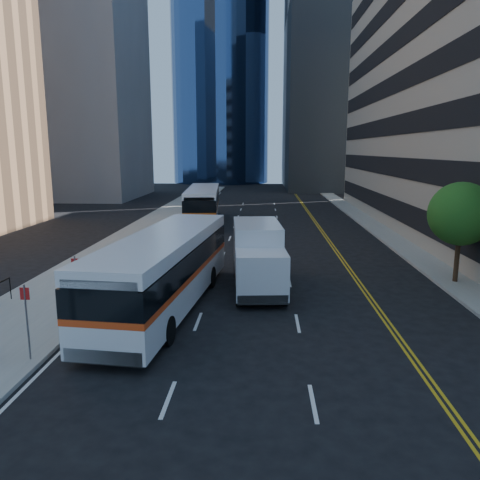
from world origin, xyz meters
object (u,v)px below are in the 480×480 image
at_px(street_tree, 461,214).
at_px(bus_front, 165,268).
at_px(box_truck, 258,256).
at_px(bus_rear, 203,204).

bearing_deg(street_tree, bus_front, -162.58).
xyz_separation_m(street_tree, box_truck, (-10.15, -1.31, -1.96)).
bearing_deg(bus_rear, bus_front, -90.89).
relative_size(bus_front, box_truck, 1.90).
height_order(bus_rear, box_truck, bus_rear).
relative_size(bus_rear, box_truck, 1.90).
bearing_deg(bus_rear, street_tree, -56.48).
bearing_deg(street_tree, bus_rear, 127.91).
distance_m(street_tree, box_truck, 10.42).
distance_m(bus_front, box_truck, 5.04).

